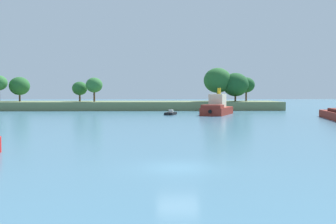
% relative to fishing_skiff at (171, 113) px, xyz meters
% --- Properties ---
extents(ground_plane, '(400.00, 400.00, 0.00)m').
position_rel_fishing_skiff_xyz_m(ground_plane, '(-1.75, -53.12, -0.28)').
color(ground_plane, teal).
extents(treeline_island, '(83.37, 13.80, 10.38)m').
position_rel_fishing_skiff_xyz_m(treeline_island, '(-12.15, 21.36, 2.48)').
color(treeline_island, '#66754C').
rests_on(treeline_island, ground).
extents(fishing_skiff, '(2.70, 4.02, 1.00)m').
position_rel_fishing_skiff_xyz_m(fishing_skiff, '(0.00, 0.00, 0.00)').
color(fishing_skiff, black).
rests_on(fishing_skiff, ground).
extents(tugboat, '(8.00, 11.44, 5.26)m').
position_rel_fishing_skiff_xyz_m(tugboat, '(9.13, 0.05, 1.08)').
color(tugboat, maroon).
rests_on(tugboat, ground).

